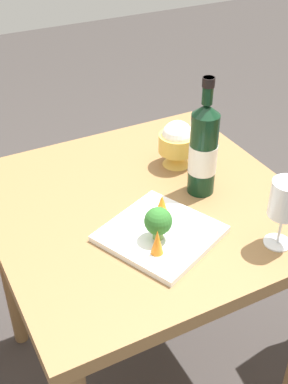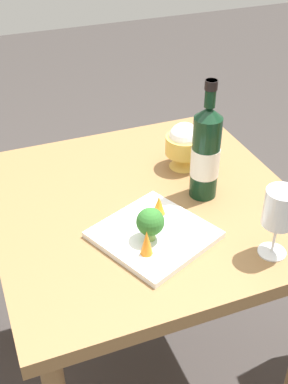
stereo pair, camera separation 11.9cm
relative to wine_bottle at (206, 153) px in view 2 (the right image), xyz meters
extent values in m
plane|color=#383330|center=(-0.03, -0.16, -0.89)|extent=(8.00, 8.00, 0.00)
cube|color=olive|center=(-0.03, -0.16, -0.15)|extent=(0.81, 0.81, 0.04)
cylinder|color=olive|center=(-0.37, -0.51, -0.53)|extent=(0.05, 0.05, 0.72)
cylinder|color=olive|center=(-0.37, 0.18, -0.53)|extent=(0.05, 0.05, 0.72)
cylinder|color=black|center=(0.00, 0.00, -0.02)|extent=(0.08, 0.08, 0.23)
cone|color=black|center=(0.00, 0.00, 0.12)|extent=(0.08, 0.08, 0.03)
cylinder|color=black|center=(0.00, 0.00, 0.17)|extent=(0.03, 0.03, 0.07)
cylinder|color=black|center=(0.00, 0.00, 0.19)|extent=(0.03, 0.03, 0.02)
cylinder|color=silver|center=(0.00, 0.00, -0.03)|extent=(0.08, 0.08, 0.08)
cylinder|color=white|center=(0.28, 0.04, -0.13)|extent=(0.07, 0.07, 0.00)
cylinder|color=white|center=(0.28, 0.04, -0.09)|extent=(0.01, 0.01, 0.08)
cylinder|color=white|center=(0.28, 0.04, 0.00)|extent=(0.08, 0.08, 0.09)
cone|color=gold|center=(-0.15, 0.01, -0.11)|extent=(0.08, 0.08, 0.04)
cylinder|color=gold|center=(-0.15, 0.01, -0.06)|extent=(0.11, 0.11, 0.05)
sphere|color=white|center=(-0.15, 0.01, -0.04)|extent=(0.09, 0.09, 0.09)
cube|color=white|center=(0.12, -0.20, -0.12)|extent=(0.33, 0.33, 0.02)
cylinder|color=#729E4C|center=(0.14, -0.21, -0.10)|extent=(0.03, 0.03, 0.03)
sphere|color=#2D6B28|center=(0.14, -0.21, -0.06)|extent=(0.07, 0.07, 0.07)
cone|color=orange|center=(0.06, -0.16, -0.09)|extent=(0.03, 0.03, 0.05)
cone|color=orange|center=(0.19, -0.24, -0.08)|extent=(0.03, 0.03, 0.07)
camera|label=1|loc=(0.95, -0.67, 0.68)|focal=47.05mm
camera|label=2|loc=(1.00, -0.56, 0.68)|focal=47.05mm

